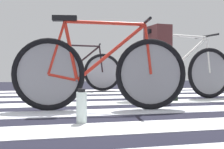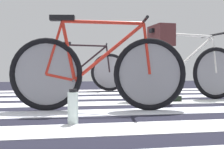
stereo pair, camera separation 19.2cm
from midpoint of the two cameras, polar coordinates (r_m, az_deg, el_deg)
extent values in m
cube|color=black|center=(3.66, -1.66, -5.57)|extent=(18.00, 14.00, 0.02)
cube|color=silver|center=(2.14, 8.53, -9.86)|extent=(5.20, 0.44, 0.00)
cube|color=silver|center=(2.88, 3.07, -7.09)|extent=(5.20, 0.44, 0.00)
cube|color=silver|center=(3.60, -0.65, -5.49)|extent=(5.20, 0.44, 0.00)
cube|color=silver|center=(4.30, -5.02, -4.45)|extent=(5.20, 0.44, 0.00)
cube|color=silver|center=(5.11, -3.34, -3.61)|extent=(5.20, 0.44, 0.00)
cube|color=silver|center=(5.83, -5.03, -3.06)|extent=(5.20, 0.44, 0.00)
torus|color=black|center=(3.01, -10.58, 0.05)|extent=(0.72, 0.17, 0.72)
torus|color=black|center=(3.02, 8.91, 0.05)|extent=(0.72, 0.17, 0.72)
cylinder|color=gray|center=(3.01, -10.58, 0.05)|extent=(0.60, 0.10, 0.61)
cylinder|color=gray|center=(3.02, 8.91, 0.05)|extent=(0.60, 0.10, 0.61)
cylinder|color=red|center=(3.01, 0.15, 9.82)|extent=(0.80, 0.16, 0.05)
cylinder|color=red|center=(2.98, 1.30, 4.29)|extent=(0.70, 0.15, 0.59)
cylinder|color=red|center=(2.99, -6.41, 4.47)|extent=(0.16, 0.06, 0.59)
cylinder|color=red|center=(2.99, -7.93, -0.53)|extent=(0.29, 0.07, 0.09)
cylinder|color=red|center=(3.01, -9.08, 5.01)|extent=(0.19, 0.05, 0.53)
cylinder|color=red|center=(3.02, 8.36, 4.80)|extent=(0.09, 0.04, 0.50)
cube|color=black|center=(3.03, -7.57, 10.51)|extent=(0.25, 0.13, 0.05)
cylinder|color=black|center=(3.04, 7.81, 9.89)|extent=(0.11, 0.52, 0.03)
cylinder|color=#4C4C51|center=(2.98, -5.25, -1.10)|extent=(0.07, 0.34, 0.02)
torus|color=black|center=(3.92, 8.05, 0.24)|extent=(0.72, 0.12, 0.72)
torus|color=black|center=(4.43, 20.22, 0.26)|extent=(0.72, 0.12, 0.72)
cylinder|color=gray|center=(3.92, 8.05, 0.24)|extent=(0.61, 0.06, 0.61)
cylinder|color=gray|center=(4.43, 20.22, 0.26)|extent=(0.61, 0.06, 0.61)
cylinder|color=white|center=(4.20, 15.13, 7.22)|extent=(0.80, 0.11, 0.05)
cylinder|color=white|center=(4.21, 15.82, 3.25)|extent=(0.70, 0.10, 0.59)
cylinder|color=white|center=(4.02, 10.94, 3.53)|extent=(0.16, 0.05, 0.59)
cylinder|color=white|center=(3.98, 9.90, -0.19)|extent=(0.29, 0.05, 0.09)
cylinder|color=white|center=(3.96, 9.12, 4.00)|extent=(0.19, 0.04, 0.53)
cylinder|color=white|center=(4.42, 19.92, 3.51)|extent=(0.09, 0.04, 0.50)
cube|color=black|center=(4.02, 10.18, 8.11)|extent=(0.25, 0.11, 0.05)
cylinder|color=black|center=(4.42, 19.62, 7.02)|extent=(0.07, 0.52, 0.03)
cylinder|color=#4C4C51|center=(4.04, 11.69, -0.60)|extent=(0.05, 0.34, 0.02)
cylinder|color=brown|center=(4.13, 9.69, 2.18)|extent=(0.11, 0.11, 0.89)
cylinder|color=brown|center=(3.88, 11.46, 2.26)|extent=(0.11, 0.11, 0.89)
cube|color=#502829|center=(4.02, 10.56, 7.15)|extent=(0.26, 0.43, 0.28)
cube|color=black|center=(4.17, 10.55, -4.17)|extent=(0.27, 0.12, 0.07)
cube|color=black|center=(3.92, 12.35, -4.50)|extent=(0.27, 0.12, 0.07)
torus|color=black|center=(5.81, -9.62, 0.43)|extent=(0.72, 0.16, 0.72)
torus|color=black|center=(5.76, 0.49, 0.44)|extent=(0.72, 0.16, 0.72)
cylinder|color=gray|center=(5.81, -9.62, 0.43)|extent=(0.60, 0.10, 0.61)
cylinder|color=gray|center=(5.76, 0.49, 0.44)|extent=(0.60, 0.10, 0.61)
cylinder|color=black|center=(5.77, -4.10, 5.50)|extent=(0.80, 0.16, 0.05)
cylinder|color=black|center=(5.76, -3.50, 2.63)|extent=(0.70, 0.14, 0.59)
cylinder|color=black|center=(5.78, -7.47, 2.71)|extent=(0.16, 0.06, 0.59)
cylinder|color=black|center=(5.79, -8.25, 0.13)|extent=(0.29, 0.07, 0.09)
cylinder|color=black|center=(5.80, -8.85, 3.00)|extent=(0.19, 0.05, 0.53)
cylinder|color=black|center=(5.76, 0.19, 2.93)|extent=(0.09, 0.04, 0.50)
cube|color=black|center=(5.81, -8.06, 5.87)|extent=(0.25, 0.13, 0.05)
cylinder|color=black|center=(5.77, -0.11, 5.61)|extent=(0.11, 0.52, 0.03)
cylinder|color=#4C4C51|center=(5.77, -6.87, -0.16)|extent=(0.07, 0.34, 0.02)
cylinder|color=white|center=(2.26, -4.99, -6.30)|extent=(0.08, 0.08, 0.24)
cylinder|color=black|center=(2.25, -4.99, -3.03)|extent=(0.06, 0.06, 0.02)
camera|label=1|loc=(0.10, -100.52, -0.15)|focal=48.22mm
camera|label=2|loc=(0.10, 79.48, 0.15)|focal=48.22mm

